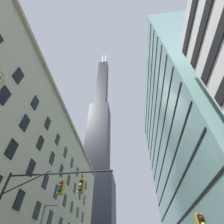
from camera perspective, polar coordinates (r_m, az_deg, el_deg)
name	(u,v)px	position (r m, az deg, el deg)	size (l,w,h in m)	color
station_building	(27,184)	(39.75, -27.98, -21.55)	(14.65, 59.56, 29.11)	#B2A88E
dark_skyscraper	(97,152)	(114.93, -5.20, -14.12)	(22.63, 22.63, 205.61)	black
glass_office_midrise	(189,141)	(44.63, 25.81, -9.15)	(14.76, 44.50, 49.61)	gray
traffic_signal_mast	(41,199)	(14.85, -23.87, -26.52)	(9.12, 0.63, 7.86)	black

